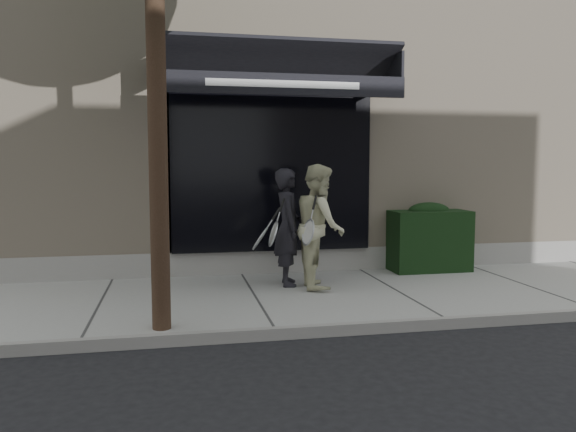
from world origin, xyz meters
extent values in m
plane|color=black|center=(0.00, 0.00, 0.00)|extent=(80.00, 80.00, 0.00)
cube|color=#969691|center=(0.00, 0.00, 0.06)|extent=(20.00, 3.00, 0.12)
cube|color=gray|center=(0.00, -1.55, 0.07)|extent=(20.00, 0.10, 0.14)
cube|color=beige|center=(0.00, 5.00, 2.75)|extent=(14.00, 7.00, 5.50)
cube|color=gray|center=(0.00, 1.70, 0.25)|extent=(14.02, 0.42, 0.50)
cube|color=black|center=(-1.50, 1.55, 1.80)|extent=(3.20, 0.30, 2.60)
cube|color=gray|center=(-3.10, 1.70, 1.80)|extent=(0.08, 0.40, 2.60)
cube|color=gray|center=(0.10, 1.70, 1.80)|extent=(0.08, 0.40, 2.60)
cube|color=gray|center=(-1.50, 1.70, 3.14)|extent=(3.36, 0.40, 0.12)
cube|color=black|center=(-1.50, 1.00, 3.40)|extent=(3.60, 1.03, 0.55)
cube|color=black|center=(-1.50, 0.50, 3.01)|extent=(3.60, 0.05, 0.30)
cube|color=white|center=(-1.50, 0.47, 3.01)|extent=(2.20, 0.01, 0.10)
cube|color=black|center=(-3.28, 1.00, 3.32)|extent=(0.04, 1.00, 0.45)
cube|color=black|center=(0.28, 1.00, 3.32)|extent=(0.04, 1.00, 0.45)
cube|color=black|center=(1.10, 1.25, 0.62)|extent=(1.30, 0.70, 1.00)
ellipsoid|color=black|center=(1.10, 1.25, 1.12)|extent=(0.71, 0.38, 0.27)
cylinder|color=black|center=(-3.20, -1.30, 2.40)|extent=(0.20, 0.20, 4.80)
imported|color=black|center=(-1.42, 0.59, 0.97)|extent=(0.45, 0.65, 1.71)
torus|color=silver|center=(-1.69, 0.30, 0.92)|extent=(0.12, 0.31, 0.30)
cylinder|color=silver|center=(-1.69, 0.30, 0.92)|extent=(0.09, 0.27, 0.26)
cylinder|color=silver|center=(-1.69, 0.30, 0.92)|extent=(0.18, 0.02, 0.07)
cylinder|color=black|center=(-1.69, 0.30, 0.92)|extent=(0.20, 0.04, 0.09)
torus|color=silver|center=(-1.88, 0.30, 0.85)|extent=(0.27, 0.35, 0.27)
cylinder|color=silver|center=(-1.88, 0.30, 0.85)|extent=(0.23, 0.30, 0.23)
cylinder|color=silver|center=(-1.88, 0.30, 0.85)|extent=(0.16, 0.07, 0.11)
cylinder|color=black|center=(-1.88, 0.30, 0.85)|extent=(0.19, 0.09, 0.14)
imported|color=beige|center=(-1.01, 0.36, 1.01)|extent=(0.75, 0.92, 1.77)
torus|color=silver|center=(-1.25, 0.06, 0.96)|extent=(0.16, 0.32, 0.30)
cylinder|color=silver|center=(-1.25, 0.06, 0.96)|extent=(0.13, 0.28, 0.26)
cylinder|color=silver|center=(-1.25, 0.06, 0.96)|extent=(0.18, 0.06, 0.06)
cylinder|color=black|center=(-1.25, 0.06, 0.96)|extent=(0.20, 0.08, 0.08)
camera|label=1|loc=(-3.04, -7.38, 1.90)|focal=35.00mm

